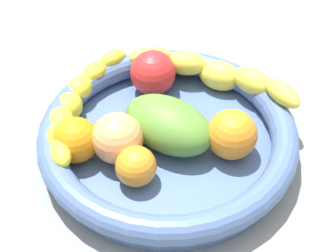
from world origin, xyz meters
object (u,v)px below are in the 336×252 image
mango_green (167,124)px  orange_mid_right (75,140)px  fruit_bowl (168,137)px  orange_mid_left (136,166)px  peach_blush (117,138)px  banana_draped_left (75,104)px  tomato_red (153,73)px  orange_front (232,135)px  banana_draped_right (218,74)px

mango_green → orange_mid_right: bearing=-129.4°
fruit_bowl → orange_mid_left: orange_mid_left is taller
peach_blush → banana_draped_left: bearing=168.7°
fruit_bowl → orange_mid_right: size_ratio=5.74×
fruit_bowl → mango_green: size_ratio=2.70×
banana_draped_left → mango_green: mango_green is taller
tomato_red → orange_front: bearing=-12.7°
orange_front → orange_mid_left: orange_front is taller
banana_draped_right → peach_blush: (-2.78, -18.70, 0.05)cm
banana_draped_right → tomato_red: (-7.55, -5.61, 0.05)cm
orange_front → peach_blush: size_ratio=0.98×
orange_front → tomato_red: (-15.87, 3.59, 0.05)cm
orange_mid_left → mango_green: 7.76cm
banana_draped_right → peach_blush: bearing=-98.5°
orange_mid_right → tomato_red: 16.35cm
banana_draped_right → orange_front: 12.41cm
banana_draped_right → orange_front: bearing=-47.9°
banana_draped_right → mango_green: bearing=-87.6°
mango_green → fruit_bowl: bearing=-6.6°
fruit_bowl → mango_green: (-0.19, 0.02, 2.30)cm
banana_draped_left → orange_front: size_ratio=3.47×
fruit_bowl → orange_front: (7.60, 3.54, 2.34)cm
fruit_bowl → banana_draped_right: size_ratio=1.32×
fruit_bowl → orange_mid_right: bearing=-130.2°
banana_draped_left → banana_draped_right: bearing=53.8°
fruit_bowl → peach_blush: bearing=-120.4°
orange_mid_right → mango_green: size_ratio=0.47×
orange_mid_right → peach_blush: peach_blush is taller
mango_green → tomato_red: bearing=138.7°
orange_front → banana_draped_left: bearing=-159.8°
orange_mid_left → tomato_red: bearing=121.9°
orange_front → mango_green: same height
orange_mid_left → orange_mid_right: orange_mid_right is taller
mango_green → banana_draped_left: bearing=-162.3°
fruit_bowl → peach_blush: peach_blush is taller
peach_blush → tomato_red: size_ratio=1.00×
orange_mid_right → mango_green: bearing=50.6°
orange_mid_left → orange_mid_right: (-8.70, -1.58, 0.41)cm
orange_mid_right → banana_draped_left: bearing=135.4°
orange_mid_left → mango_green: bearing=98.3°
fruit_bowl → banana_draped_right: 12.97cm
banana_draped_left → orange_mid_left: bearing=-14.4°
orange_mid_left → orange_mid_right: bearing=-169.7°
orange_front → orange_mid_left: size_ratio=1.27×
banana_draped_left → banana_draped_right: (12.27, 16.80, 0.60)cm
fruit_bowl → orange_front: size_ratio=5.24×
orange_front → orange_mid_left: 13.03cm
orange_front → mango_green: bearing=-155.7°
fruit_bowl → peach_blush: (-3.50, -5.96, 2.39)cm
fruit_bowl → tomato_red: bearing=139.2°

